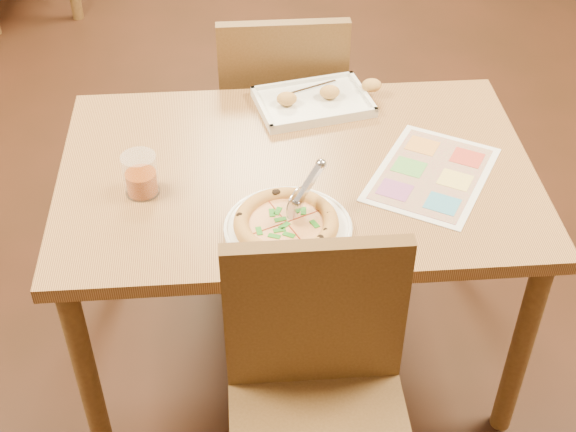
{
  "coord_description": "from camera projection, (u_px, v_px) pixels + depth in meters",
  "views": [
    {
      "loc": [
        -0.16,
        -1.75,
        2.04
      ],
      "look_at": [
        -0.04,
        -0.26,
        0.77
      ],
      "focal_mm": 50.0,
      "sensor_mm": 36.0,
      "label": 1
    }
  ],
  "objects": [
    {
      "name": "dining_table",
      "position": [
        297.0,
        192.0,
        2.25
      ],
      "size": [
        1.3,
        0.85,
        0.72
      ],
      "color": "#A27440",
      "rests_on": "ground"
    },
    {
      "name": "glass_tumbler",
      "position": [
        141.0,
        177.0,
        2.09
      ],
      "size": [
        0.09,
        0.09,
        0.11
      ],
      "rotation": [
        0.0,
        0.0,
        -0.12
      ],
      "color": "#8D360A",
      "rests_on": "dining_table"
    },
    {
      "name": "pizza_cutter",
      "position": [
        304.0,
        191.0,
        1.98
      ],
      "size": [
        0.11,
        0.14,
        0.1
      ],
      "rotation": [
        0.0,
        0.0,
        0.93
      ],
      "color": "silver",
      "rests_on": "pizza"
    },
    {
      "name": "menu",
      "position": [
        432.0,
        174.0,
        2.17
      ],
      "size": [
        0.44,
        0.48,
        0.0
      ],
      "primitive_type": "cube",
      "rotation": [
        0.0,
        0.0,
        -0.53
      ],
      "color": "white",
      "rests_on": "dining_table"
    },
    {
      "name": "plate",
      "position": [
        288.0,
        229.0,
        1.99
      ],
      "size": [
        0.4,
        0.4,
        0.02
      ],
      "primitive_type": "cylinder",
      "rotation": [
        0.0,
        0.0,
        0.32
      ],
      "color": "white",
      "rests_on": "dining_table"
    },
    {
      "name": "chair_near",
      "position": [
        318.0,
        379.0,
        1.84
      ],
      "size": [
        0.42,
        0.42,
        0.47
      ],
      "color": "brown",
      "rests_on": "ground"
    },
    {
      "name": "chair_far",
      "position": [
        282.0,
        99.0,
        2.75
      ],
      "size": [
        0.42,
        0.42,
        0.47
      ],
      "rotation": [
        0.0,
        0.0,
        3.14
      ],
      "color": "brown",
      "rests_on": "ground"
    },
    {
      "name": "pizza",
      "position": [
        286.0,
        223.0,
        1.97
      ],
      "size": [
        0.26,
        0.26,
        0.04
      ],
      "rotation": [
        0.0,
        0.0,
        0.42
      ],
      "color": "gold",
      "rests_on": "plate"
    },
    {
      "name": "appetizer_tray",
      "position": [
        316.0,
        101.0,
        2.43
      ],
      "size": [
        0.4,
        0.29,
        0.06
      ],
      "rotation": [
        0.0,
        0.0,
        0.21
      ],
      "color": "white",
      "rests_on": "dining_table"
    }
  ]
}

